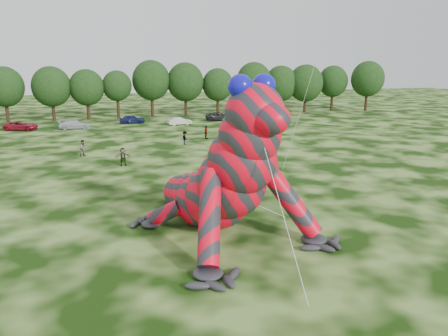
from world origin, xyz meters
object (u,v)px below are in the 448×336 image
tree_15 (305,88)px  spectator_5 (123,157)px  inflatable_gecko (205,151)px  tree_14 (281,89)px  car_6 (220,116)px  car_5 (180,121)px  spectator_3 (206,132)px  tree_8 (87,95)px  tree_16 (333,88)px  tree_17 (367,86)px  spectator_1 (83,148)px  car_4 (132,119)px  tree_11 (186,89)px  tree_10 (152,89)px  tree_6 (5,95)px  tree_13 (254,88)px  car_3 (75,124)px  tree_12 (218,92)px  tree_7 (52,94)px  spectator_2 (185,138)px  car_7 (271,117)px  car_2 (21,126)px  tree_9 (117,95)px

tree_15 → spectator_5: bearing=-134.5°
inflatable_gecko → tree_14: (28.21, 57.64, -0.24)m
tree_15 → car_6: bearing=-158.7°
car_5 → spectator_3: 13.99m
tree_8 → car_6: tree_8 is taller
tree_16 → tree_17: (6.50, -2.71, 0.46)m
spectator_1 → car_4: bearing=40.7°
tree_8 → spectator_1: bearing=-88.8°
tree_11 → spectator_5: (-13.20, -39.00, -4.11)m
inflatable_gecko → tree_10: 57.54m
tree_6 → tree_10: bearing=4.3°
car_4 → spectator_1: (-6.68, -25.04, 0.20)m
tree_14 → tree_15: (5.01, -0.95, 0.12)m
tree_10 → tree_17: size_ratio=1.02×
tree_13 → car_6: bearing=-140.4°
inflatable_gecko → car_3: size_ratio=4.09×
tree_12 → car_3: size_ratio=1.86×
tree_7 → tree_16: (55.53, 2.57, -0.05)m
tree_11 → car_3: size_ratio=2.08×
tree_7 → tree_10: tree_10 is taller
tree_17 → spectator_5: size_ratio=5.57×
tree_11 → tree_17: size_ratio=0.98×
spectator_2 → car_5: bearing=-21.4°
tree_7 → spectator_2: size_ratio=5.52×
tree_11 → car_4: (-10.66, -8.21, -4.31)m
tree_7 → tree_8: tree_7 is taller
car_7 → tree_17: bearing=-59.9°
tree_11 → tree_14: bearing=1.5°
spectator_3 → tree_12: bearing=-22.8°
inflatable_gecko → tree_14: size_ratio=2.10×
car_6 → spectator_3: spectator_3 is taller
tree_7 → spectator_2: (18.71, -27.83, -3.88)m
car_6 → inflatable_gecko: bearing=170.1°
tree_13 → tree_14: (6.33, 1.60, -0.36)m
tree_11 → car_7: size_ratio=2.31×
car_2 → car_6: 32.44m
tree_10 → tree_16: tree_10 is taller
tree_12 → car_2: (-33.80, -10.95, -3.80)m
tree_17 → car_2: tree_17 is taller
tree_15 → tree_9: bearing=-179.3°
tree_12 → tree_7: bearing=-178.2°
tree_14 → car_6: size_ratio=1.81×
tree_6 → tree_9: (18.62, 0.66, -0.41)m
tree_16 → tree_17: size_ratio=0.91×
tree_12 → tree_17: tree_17 is taller
car_2 → spectator_1: 24.12m
tree_12 → spectator_2: tree_12 is taller
inflatable_gecko → car_7: size_ratio=4.54×
spectator_5 → tree_13: bearing=49.3°
car_2 → tree_13: bearing=-64.5°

